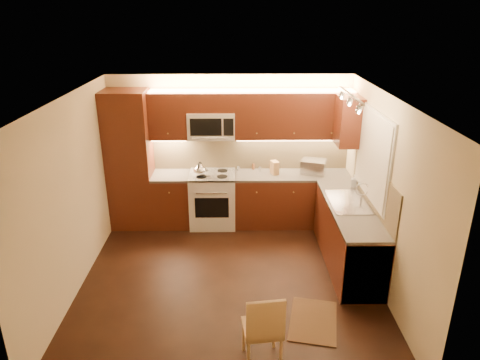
{
  "coord_description": "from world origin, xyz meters",
  "views": [
    {
      "loc": [
        0.09,
        -5.17,
        3.51
      ],
      "look_at": [
        0.15,
        0.55,
        1.25
      ],
      "focal_mm": 32.98,
      "sensor_mm": 36.0,
      "label": 1
    }
  ],
  "objects_px": {
    "stove": "(213,199)",
    "knife_block": "(275,168)",
    "toaster_oven": "(313,167)",
    "sink": "(349,198)",
    "microwave": "(211,125)",
    "soap_bottle": "(354,181)",
    "dining_chair": "(262,326)",
    "kettle": "(200,169)"
  },
  "relations": [
    {
      "from": "kettle",
      "to": "dining_chair",
      "type": "bearing_deg",
      "value": -59.47
    },
    {
      "from": "stove",
      "to": "sink",
      "type": "relative_size",
      "value": 1.07
    },
    {
      "from": "kettle",
      "to": "stove",
      "type": "bearing_deg",
      "value": 42.94
    },
    {
      "from": "toaster_oven",
      "to": "dining_chair",
      "type": "distance_m",
      "value": 3.45
    },
    {
      "from": "sink",
      "to": "toaster_oven",
      "type": "xyz_separation_m",
      "value": [
        -0.31,
        1.18,
        0.04
      ]
    },
    {
      "from": "sink",
      "to": "knife_block",
      "type": "distance_m",
      "value": 1.51
    },
    {
      "from": "knife_block",
      "to": "toaster_oven",
      "type": "bearing_deg",
      "value": -17.4
    },
    {
      "from": "stove",
      "to": "dining_chair",
      "type": "height_order",
      "value": "stove"
    },
    {
      "from": "microwave",
      "to": "knife_block",
      "type": "height_order",
      "value": "microwave"
    },
    {
      "from": "sink",
      "to": "knife_block",
      "type": "height_order",
      "value": "knife_block"
    },
    {
      "from": "knife_block",
      "to": "dining_chair",
      "type": "relative_size",
      "value": 0.25
    },
    {
      "from": "stove",
      "to": "kettle",
      "type": "relative_size",
      "value": 3.74
    },
    {
      "from": "microwave",
      "to": "sink",
      "type": "distance_m",
      "value": 2.48
    },
    {
      "from": "stove",
      "to": "microwave",
      "type": "distance_m",
      "value": 1.27
    },
    {
      "from": "toaster_oven",
      "to": "dining_chair",
      "type": "height_order",
      "value": "toaster_oven"
    },
    {
      "from": "sink",
      "to": "soap_bottle",
      "type": "xyz_separation_m",
      "value": [
        0.22,
        0.6,
        0.02
      ]
    },
    {
      "from": "microwave",
      "to": "soap_bottle",
      "type": "height_order",
      "value": "microwave"
    },
    {
      "from": "sink",
      "to": "dining_chair",
      "type": "bearing_deg",
      "value": -123.11
    },
    {
      "from": "toaster_oven",
      "to": "stove",
      "type": "bearing_deg",
      "value": -158.83
    },
    {
      "from": "knife_block",
      "to": "microwave",
      "type": "bearing_deg",
      "value": 155.75
    },
    {
      "from": "soap_bottle",
      "to": "stove",
      "type": "bearing_deg",
      "value": 177.79
    },
    {
      "from": "sink",
      "to": "kettle",
      "type": "bearing_deg",
      "value": 155.04
    },
    {
      "from": "dining_chair",
      "to": "microwave",
      "type": "bearing_deg",
      "value": 93.93
    },
    {
      "from": "microwave",
      "to": "knife_block",
      "type": "bearing_deg",
      "value": -5.22
    },
    {
      "from": "soap_bottle",
      "to": "dining_chair",
      "type": "distance_m",
      "value": 3.14
    },
    {
      "from": "sink",
      "to": "dining_chair",
      "type": "xyz_separation_m",
      "value": [
        -1.34,
        -2.06,
        -0.54
      ]
    },
    {
      "from": "soap_bottle",
      "to": "toaster_oven",
      "type": "bearing_deg",
      "value": 143.63
    },
    {
      "from": "stove",
      "to": "knife_block",
      "type": "distance_m",
      "value": 1.18
    },
    {
      "from": "knife_block",
      "to": "stove",
      "type": "bearing_deg",
      "value": 163.18
    },
    {
      "from": "stove",
      "to": "knife_block",
      "type": "bearing_deg",
      "value": 2.2
    },
    {
      "from": "kettle",
      "to": "toaster_oven",
      "type": "bearing_deg",
      "value": 20.0
    },
    {
      "from": "sink",
      "to": "soap_bottle",
      "type": "height_order",
      "value": "soap_bottle"
    },
    {
      "from": "microwave",
      "to": "soap_bottle",
      "type": "xyz_separation_m",
      "value": [
        2.22,
        -0.66,
        -0.73
      ]
    },
    {
      "from": "stove",
      "to": "soap_bottle",
      "type": "xyz_separation_m",
      "value": [
        2.22,
        -0.52,
        0.53
      ]
    },
    {
      "from": "kettle",
      "to": "dining_chair",
      "type": "xyz_separation_m",
      "value": [
        0.85,
        -3.08,
        -0.6
      ]
    },
    {
      "from": "microwave",
      "to": "soap_bottle",
      "type": "distance_m",
      "value": 2.43
    },
    {
      "from": "sink",
      "to": "microwave",
      "type": "bearing_deg",
      "value": 147.79
    },
    {
      "from": "kettle",
      "to": "dining_chair",
      "type": "distance_m",
      "value": 3.26
    },
    {
      "from": "toaster_oven",
      "to": "soap_bottle",
      "type": "height_order",
      "value": "toaster_oven"
    },
    {
      "from": "toaster_oven",
      "to": "sink",
      "type": "bearing_deg",
      "value": -56.13
    },
    {
      "from": "soap_bottle",
      "to": "dining_chair",
      "type": "xyz_separation_m",
      "value": [
        -1.57,
        -2.66,
        -0.55
      ]
    },
    {
      "from": "toaster_oven",
      "to": "soap_bottle",
      "type": "distance_m",
      "value": 0.79
    }
  ]
}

